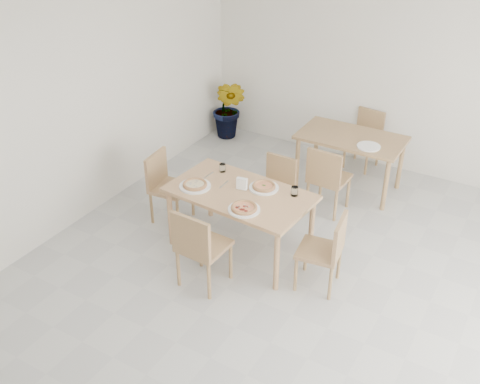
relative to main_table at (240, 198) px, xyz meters
The scene contains 21 objects.
main_table is the anchor object (origin of this frame).
chair_south 0.79m from the main_table, 91.52° to the right, with size 0.47×0.47×0.92m.
chair_north 0.81m from the main_table, 86.51° to the left, with size 0.41×0.41×0.81m.
chair_west 1.12m from the main_table, behind, with size 0.47×0.47×0.86m.
chair_east 1.11m from the main_table, ahead, with size 0.48×0.48×0.85m.
plate_margherita 0.28m from the main_table, 46.77° to the left, with size 0.32×0.32×0.02m, color white.
plate_mushroom 0.51m from the main_table, 161.96° to the right, with size 0.35×0.35×0.02m, color white.
plate_pepperoni 0.38m from the main_table, 52.83° to the right, with size 0.33×0.33×0.02m, color white.
pizza_margherita 0.29m from the main_table, 46.77° to the left, with size 0.33×0.33×0.03m.
pizza_mushroom 0.52m from the main_table, 161.96° to the right, with size 0.28×0.28×0.03m.
pizza_pepperoni 0.38m from the main_table, 52.83° to the right, with size 0.33×0.33×0.03m.
tumbler_a 0.52m from the main_table, 144.15° to the left, with size 0.07×0.07×0.10m, color white.
tumbler_b 0.60m from the main_table, 23.96° to the left, with size 0.08×0.08×0.10m, color white.
napkin_holder 0.16m from the main_table, 99.48° to the left, with size 0.13×0.08×0.14m.
fork_a 0.52m from the main_table, 164.82° to the left, with size 0.01×0.17×0.01m, color silver.
fork_b 0.25m from the main_table, 169.57° to the left, with size 0.02×0.19×0.01m, color silver.
second_table 2.01m from the main_table, 74.85° to the left, with size 1.35×0.78×0.75m.
chair_back_s 1.31m from the main_table, 66.50° to the left, with size 0.46×0.46×0.90m.
chair_back_n 2.72m from the main_table, 79.60° to the left, with size 0.46×0.46×0.82m.
plate_empty 1.94m from the main_table, 64.92° to the left, with size 0.29×0.29×0.02m, color white.
potted_plant 2.99m from the main_table, 123.94° to the left, with size 0.53×0.43×0.96m, color #206D22.
Camera 1 is at (1.66, -3.78, 3.84)m, focal length 42.00 mm.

